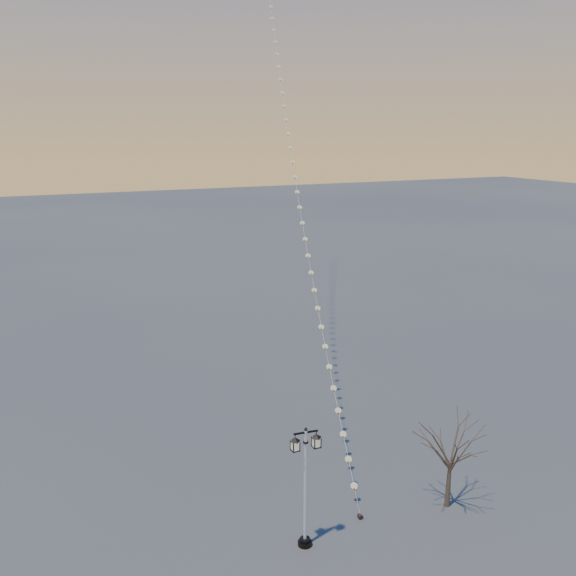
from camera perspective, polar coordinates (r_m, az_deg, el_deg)
ground at (r=26.51m, az=6.46°, el=-23.02°), size 300.00×300.00×0.00m
street_lamp at (r=24.93m, az=1.63°, el=-17.60°), size 1.31×0.57×5.16m
bare_tree at (r=28.15m, az=14.96°, el=-14.38°), size 2.38×2.38×3.94m
kite_train at (r=45.53m, az=0.22°, el=16.93°), size 14.18×44.26×36.21m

